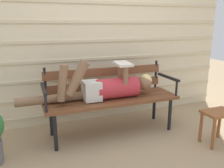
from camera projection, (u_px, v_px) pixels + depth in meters
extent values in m
plane|color=tan|center=(116.00, 137.00, 2.83)|extent=(12.00, 12.00, 0.00)
cube|color=beige|center=(97.00, 41.00, 3.20)|extent=(4.04, 0.06, 2.25)
cube|color=beige|center=(99.00, 109.00, 3.42)|extent=(4.04, 0.02, 0.04)
cube|color=beige|center=(99.00, 93.00, 3.36)|extent=(4.04, 0.02, 0.04)
cube|color=beige|center=(98.00, 76.00, 3.30)|extent=(4.04, 0.02, 0.04)
cube|color=beige|center=(98.00, 59.00, 3.23)|extent=(4.04, 0.02, 0.04)
cube|color=beige|center=(98.00, 41.00, 3.17)|extent=(4.04, 0.02, 0.04)
cube|color=beige|center=(98.00, 22.00, 3.11)|extent=(4.04, 0.02, 0.04)
cube|color=beige|center=(97.00, 2.00, 3.04)|extent=(4.04, 0.02, 0.04)
cube|color=brown|center=(117.00, 104.00, 2.70)|extent=(1.66, 0.15, 0.04)
cube|color=brown|center=(112.00, 99.00, 2.85)|extent=(1.66, 0.15, 0.04)
cube|color=brown|center=(107.00, 96.00, 3.00)|extent=(1.66, 0.15, 0.04)
cube|color=brown|center=(105.00, 85.00, 3.04)|extent=(1.59, 0.05, 0.11)
cube|color=brown|center=(105.00, 72.00, 2.99)|extent=(1.59, 0.05, 0.11)
cylinder|color=black|center=(45.00, 84.00, 2.75)|extent=(0.03, 0.03, 0.39)
cylinder|color=black|center=(156.00, 74.00, 3.28)|extent=(0.03, 0.03, 0.39)
cylinder|color=black|center=(55.00, 133.00, 2.48)|extent=(0.04, 0.04, 0.43)
cylinder|color=black|center=(170.00, 114.00, 2.98)|extent=(0.04, 0.04, 0.43)
cylinder|color=black|center=(51.00, 119.00, 2.83)|extent=(0.04, 0.04, 0.43)
cylinder|color=black|center=(154.00, 105.00, 3.33)|extent=(0.04, 0.04, 0.43)
cube|color=black|center=(43.00, 89.00, 2.51)|extent=(0.04, 0.47, 0.03)
cylinder|color=black|center=(46.00, 103.00, 2.37)|extent=(0.03, 0.03, 0.20)
cube|color=black|center=(168.00, 77.00, 3.07)|extent=(0.04, 0.47, 0.03)
cylinder|color=black|center=(176.00, 88.00, 2.92)|extent=(0.03, 0.03, 0.20)
cylinder|color=#B72D38|center=(117.00, 88.00, 2.83)|extent=(0.52, 0.25, 0.25)
cube|color=silver|center=(92.00, 91.00, 2.72)|extent=(0.20, 0.24, 0.22)
sphere|color=brown|center=(144.00, 83.00, 2.96)|extent=(0.19, 0.19, 0.19)
sphere|color=#E0C67A|center=(146.00, 80.00, 2.95)|extent=(0.16, 0.16, 0.16)
cylinder|color=brown|center=(77.00, 78.00, 2.56)|extent=(0.30, 0.11, 0.41)
cylinder|color=brown|center=(63.00, 83.00, 2.51)|extent=(0.15, 0.09, 0.41)
cylinder|color=brown|center=(51.00, 99.00, 2.63)|extent=(0.77, 0.10, 0.10)
cylinder|color=brown|center=(125.00, 78.00, 2.75)|extent=(0.06, 0.06, 0.28)
cylinder|color=brown|center=(120.00, 75.00, 2.90)|extent=(0.06, 0.06, 0.28)
cube|color=silver|center=(123.00, 64.00, 2.78)|extent=(0.19, 0.26, 0.05)
cube|color=brown|center=(219.00, 113.00, 2.60)|extent=(0.35, 0.24, 0.03)
cylinder|color=brown|center=(213.00, 134.00, 2.51)|extent=(0.04, 0.04, 0.36)
cylinder|color=brown|center=(201.00, 127.00, 2.69)|extent=(0.04, 0.04, 0.36)
cylinder|color=brown|center=(219.00, 123.00, 2.78)|extent=(0.04, 0.04, 0.36)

